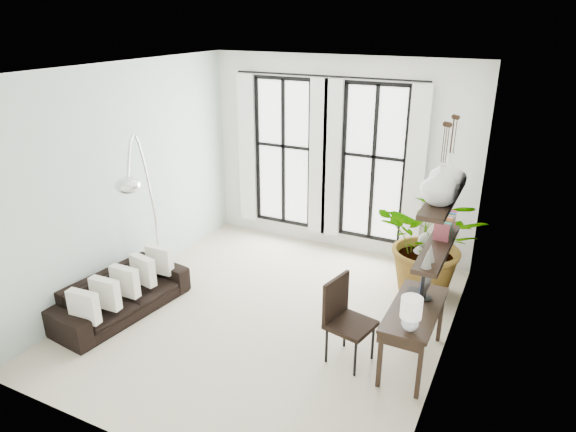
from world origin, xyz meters
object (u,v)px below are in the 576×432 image
Objects in this scene: sofa at (121,295)px; arc_lamp at (139,175)px; plant at (433,242)px; buddha at (424,265)px; desk_chair at (344,315)px; desk at (414,313)px.

arc_lamp is (0.10, 0.48, 1.56)m from sofa.
plant is 1.87× the size of buddha.
arc_lamp is at bearing -169.20° from desk_chair.
sofa is 4.28m from buddha.
buddha is (-0.11, 0.13, -0.44)m from plant.
desk is (3.75, 0.60, 0.42)m from sofa.
sofa is 1.16× the size of plant.
plant is 1.31× the size of desk.
plant is 0.48m from buddha.
buddha is (3.37, 2.02, -1.47)m from arc_lamp.
desk reaches higher than buddha.
desk_chair is at bearing -164.55° from desk.
arc_lamp reaches higher than sofa.
plant reaches higher than desk_chair.
plant is 0.68× the size of arc_lamp.
arc_lamp is at bearing -149.14° from buddha.
desk_chair is 1.17× the size of buddha.
sofa is 3.05m from desk_chair.
sofa is 2.17× the size of buddha.
desk reaches higher than sofa.
desk is 0.77m from desk_chair.
desk_chair is at bearing -75.38° from sofa.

